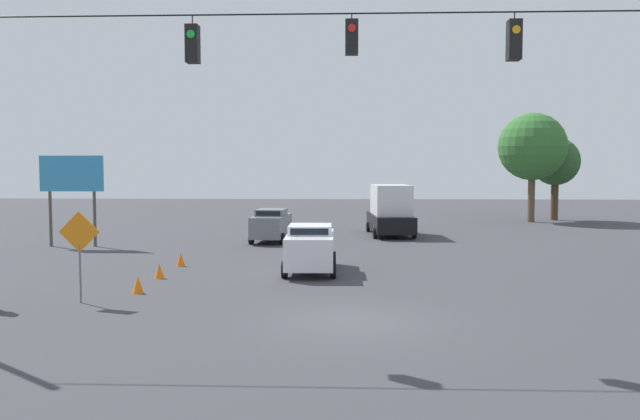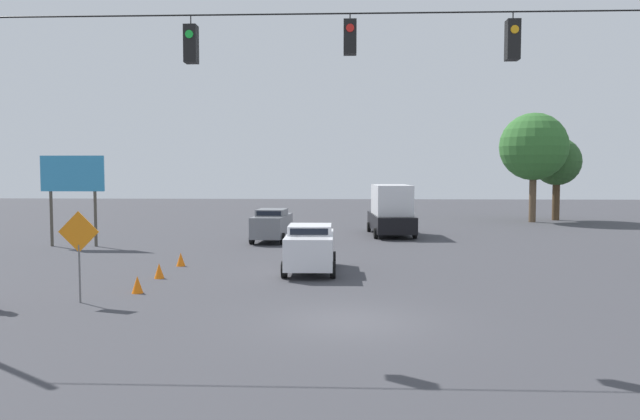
% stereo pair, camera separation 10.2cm
% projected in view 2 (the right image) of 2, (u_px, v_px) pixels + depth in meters
% --- Properties ---
extents(ground_plane, '(140.00, 140.00, 0.00)m').
position_uv_depth(ground_plane, '(349.00, 321.00, 16.92)').
color(ground_plane, '#3D3D42').
extents(overhead_signal_span, '(23.54, 0.38, 8.48)m').
position_uv_depth(overhead_signal_span, '(350.00, 121.00, 15.63)').
color(overhead_signal_span, '#4C473D').
rests_on(overhead_signal_span, ground_plane).
extents(sedan_white_withflow_mid, '(2.12, 4.50, 1.90)m').
position_uv_depth(sedan_white_withflow_mid, '(310.00, 247.00, 25.03)').
color(sedan_white_withflow_mid, silver).
rests_on(sedan_white_withflow_mid, ground_plane).
extents(box_truck_black_oncoming_deep, '(2.85, 6.49, 3.16)m').
position_uv_depth(box_truck_black_oncoming_deep, '(391.00, 211.00, 38.92)').
color(box_truck_black_oncoming_deep, black).
rests_on(box_truck_black_oncoming_deep, ground_plane).
extents(sedan_grey_withflow_far, '(2.17, 4.44, 1.86)m').
position_uv_depth(sedan_grey_withflow_far, '(272.00, 225.00, 35.62)').
color(sedan_grey_withflow_far, slate).
rests_on(sedan_grey_withflow_far, ground_plane).
extents(traffic_cone_nearest, '(0.38, 0.38, 0.58)m').
position_uv_depth(traffic_cone_nearest, '(137.00, 285.00, 20.75)').
color(traffic_cone_nearest, orange).
rests_on(traffic_cone_nearest, ground_plane).
extents(traffic_cone_second, '(0.38, 0.38, 0.58)m').
position_uv_depth(traffic_cone_second, '(159.00, 271.00, 23.57)').
color(traffic_cone_second, orange).
rests_on(traffic_cone_second, ground_plane).
extents(traffic_cone_third, '(0.38, 0.38, 0.58)m').
position_uv_depth(traffic_cone_third, '(181.00, 259.00, 26.57)').
color(traffic_cone_third, orange).
rests_on(traffic_cone_third, ground_plane).
extents(roadside_billboard, '(3.43, 0.16, 4.86)m').
position_uv_depth(roadside_billboard, '(72.00, 181.00, 33.21)').
color(roadside_billboard, '#4C473D').
rests_on(roadside_billboard, ground_plane).
extents(work_zone_sign, '(1.27, 0.06, 2.84)m').
position_uv_depth(work_zone_sign, '(79.00, 239.00, 19.16)').
color(work_zone_sign, slate).
rests_on(work_zone_sign, ground_plane).
extents(tree_horizon_left, '(3.87, 3.87, 6.71)m').
position_uv_depth(tree_horizon_left, '(557.00, 162.00, 50.40)').
color(tree_horizon_left, '#4C3823').
rests_on(tree_horizon_left, ground_plane).
extents(tree_horizon_right, '(5.25, 5.25, 8.52)m').
position_uv_depth(tree_horizon_right, '(534.00, 147.00, 48.45)').
color(tree_horizon_right, brown).
rests_on(tree_horizon_right, ground_plane).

